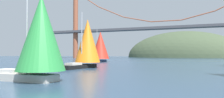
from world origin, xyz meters
The scene contains 7 objects.
ground_plane centered at (0.00, 0.00, 0.00)m, with size 360.00×360.00×0.00m, color #2D4760.
headland_center centered at (5.00, 135.00, 0.00)m, with size 74.03×44.00×34.26m, color #425138.
suspension_bridge centered at (0.00, 95.00, 17.01)m, with size 139.81×6.00×39.04m.
sailboat_scarlet_sail centered at (-11.46, 43.41, 4.75)m, with size 10.11×8.04×9.93m.
sailboat_green_sail centered at (4.21, -1.69, 3.95)m, with size 8.03×4.28×8.77m.
sailboat_orange_sail centered at (-1.43, 17.11, 4.39)m, with size 4.86×8.96×9.43m.
channel_buoy centered at (-13.72, 19.56, 0.37)m, with size 1.10×1.10×2.64m.
Camera 1 is at (17.46, -17.20, 2.42)m, focal length 35.86 mm.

